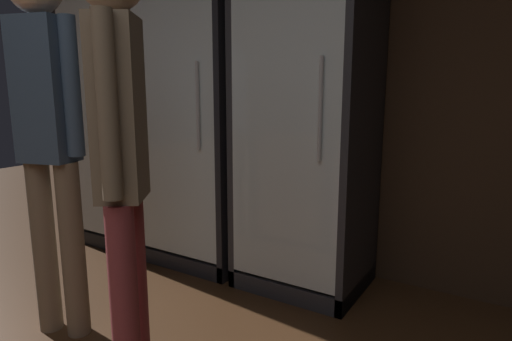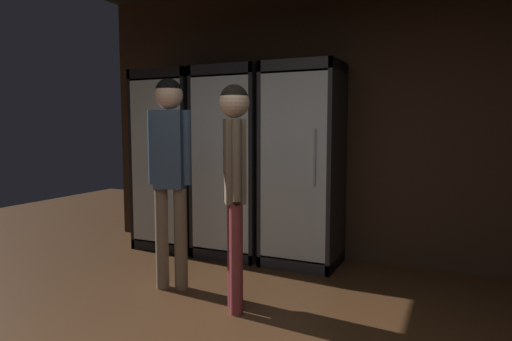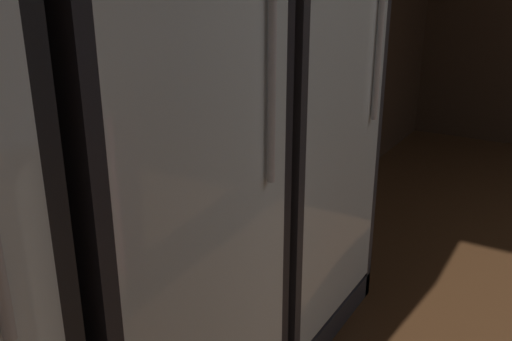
% 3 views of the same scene
% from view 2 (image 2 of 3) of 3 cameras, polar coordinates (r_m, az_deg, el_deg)
% --- Properties ---
extents(wall_back, '(6.00, 0.06, 2.80)m').
position_cam_2_polar(wall_back, '(4.47, 13.88, 6.33)').
color(wall_back, '#382619').
rests_on(wall_back, ground).
extents(cooler_far_left, '(0.71, 0.60, 1.93)m').
position_cam_2_polar(cooler_far_left, '(5.02, -10.40, 1.11)').
color(cooler_far_left, black).
rests_on(cooler_far_left, ground).
extents(cooler_left, '(0.71, 0.60, 1.93)m').
position_cam_2_polar(cooler_left, '(4.63, -2.71, 0.78)').
color(cooler_left, black).
rests_on(cooler_left, ground).
extents(cooler_center, '(0.71, 0.60, 1.93)m').
position_cam_2_polar(cooler_center, '(4.33, 6.18, 0.47)').
color(cooler_center, '#2B2B30').
rests_on(cooler_center, ground).
extents(shopper_near, '(0.35, 0.23, 1.71)m').
position_cam_2_polar(shopper_near, '(3.65, -10.97, 1.60)').
color(shopper_near, '#72604C').
rests_on(shopper_near, ground).
extents(shopper_far, '(0.23, 0.26, 1.63)m').
position_cam_2_polar(shopper_far, '(3.16, -2.76, 0.38)').
color(shopper_far, brown).
rests_on(shopper_far, ground).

